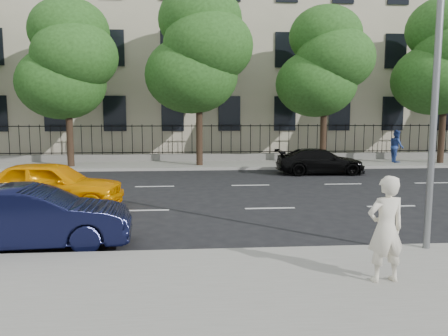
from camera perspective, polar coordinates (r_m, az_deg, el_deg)
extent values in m
plane|color=black|center=(11.67, 8.26, -7.87)|extent=(120.00, 120.00, 0.00)
cube|color=gray|center=(7.99, 14.79, -14.65)|extent=(60.00, 4.00, 0.15)
cube|color=gray|center=(25.29, 1.29, 0.48)|extent=(60.00, 4.00, 0.15)
cube|color=beige|center=(34.60, -0.23, 17.12)|extent=(34.00, 12.00, 18.00)
cube|color=slate|center=(26.94, 0.93, 1.48)|extent=(30.00, 0.50, 0.40)
cube|color=black|center=(26.91, 0.93, 2.12)|extent=(28.80, 0.05, 0.05)
cube|color=black|center=(26.82, 0.94, 5.53)|extent=(28.80, 0.05, 0.05)
cylinder|color=slate|center=(10.10, 26.11, 12.91)|extent=(0.14, 0.14, 8.00)
cylinder|color=#382619|center=(25.08, -19.47, 3.61)|extent=(0.36, 0.36, 2.97)
ellipsoid|color=#1F4416|center=(25.49, -20.46, 10.34)|extent=(4.75, 4.75, 3.90)
ellipsoid|color=#1F4416|center=(24.90, -18.87, 13.67)|extent=(4.50, 4.50, 3.70)
ellipsoid|color=#1F4416|center=(25.77, -19.56, 16.50)|extent=(4.25, 4.25, 3.50)
cylinder|color=#382619|center=(24.22, -3.23, 4.31)|extent=(0.36, 0.36, 3.32)
ellipsoid|color=#1F4416|center=(24.58, -4.26, 12.00)|extent=(5.13, 5.13, 4.21)
ellipsoid|color=#1F4416|center=(24.27, -2.08, 15.60)|extent=(4.86, 4.86, 4.00)
ellipsoid|color=#1F4416|center=(25.11, -3.12, 18.76)|extent=(4.59, 4.59, 3.78)
cylinder|color=#382619|center=(25.37, 12.82, 3.99)|extent=(0.36, 0.36, 3.08)
ellipsoid|color=#1F4416|center=(25.56, 11.94, 10.72)|extent=(4.56, 4.56, 3.74)
ellipsoid|color=#1F4416|center=(25.47, 14.34, 13.65)|extent=(4.32, 4.32, 3.55)
ellipsoid|color=#1F4416|center=(26.10, 13.13, 16.45)|extent=(4.08, 4.08, 3.36)
cylinder|color=#382619|center=(28.24, 26.55, 3.86)|extent=(0.36, 0.36, 3.22)
ellipsoid|color=#1F4416|center=(28.34, 25.89, 10.33)|extent=(4.94, 4.94, 4.06)
ellipsoid|color=#1F4416|center=(29.01, 26.99, 15.88)|extent=(4.42, 4.42, 3.64)
imported|color=#FFA000|center=(14.80, -21.71, -2.07)|extent=(4.60, 2.03, 1.54)
imported|color=black|center=(10.65, -23.78, -5.95)|extent=(4.41, 1.87, 1.41)
imported|color=black|center=(22.24, 12.45, 0.86)|extent=(4.42, 1.86, 1.27)
imported|color=#EDE5CC|center=(7.94, 20.37, -7.49)|extent=(0.72, 0.52, 1.83)
imported|color=#28428D|center=(27.54, 21.61, 2.67)|extent=(0.82, 1.00, 1.90)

